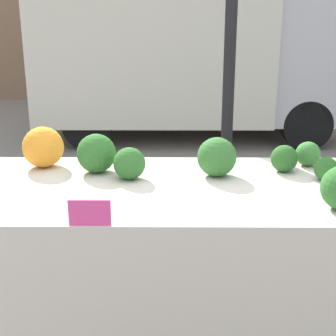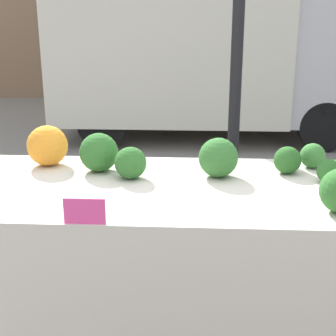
{
  "view_description": "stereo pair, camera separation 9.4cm",
  "coord_description": "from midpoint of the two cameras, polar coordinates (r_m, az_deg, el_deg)",
  "views": [
    {
      "loc": [
        0.01,
        -1.97,
        1.58
      ],
      "look_at": [
        0.0,
        0.0,
        0.97
      ],
      "focal_mm": 50.0,
      "sensor_mm": 36.0,
      "label": 1
    },
    {
      "loc": [
        0.11,
        -1.96,
        1.58
      ],
      "look_at": [
        0.0,
        0.0,
        0.97
      ],
      "focal_mm": 50.0,
      "sensor_mm": 36.0,
      "label": 2
    }
  ],
  "objects": [
    {
      "name": "tent_pole",
      "position": [
        2.83,
        9.12,
        8.36
      ],
      "size": [
        0.07,
        0.07,
        2.31
      ],
      "color": "black",
      "rests_on": "ground_plane"
    },
    {
      "name": "parked_truck",
      "position": [
        6.87,
        4.36,
        15.81
      ],
      "size": [
        4.22,
        2.19,
        2.72
      ],
      "color": "silver",
      "rests_on": "ground_plane"
    },
    {
      "name": "market_table",
      "position": [
        2.06,
        1.21,
        -5.54
      ],
      "size": [
        2.11,
        0.9,
        0.89
      ],
      "color": "beige",
      "rests_on": "ground_plane"
    },
    {
      "name": "orange_cauliflower",
      "position": [
        2.42,
        -13.41,
        2.66
      ],
      "size": [
        0.2,
        0.2,
        0.2
      ],
      "color": "orange",
      "rests_on": "market_table"
    },
    {
      "name": "broccoli_head_0",
      "position": [
        2.23,
        20.2,
        -0.37
      ],
      "size": [
        0.11,
        0.11,
        0.11
      ],
      "color": "#285B23",
      "rests_on": "market_table"
    },
    {
      "name": "broccoli_head_1",
      "position": [
        2.19,
        7.38,
        1.26
      ],
      "size": [
        0.19,
        0.19,
        0.19
      ],
      "color": "#336B2D",
      "rests_on": "market_table"
    },
    {
      "name": "broccoli_head_3",
      "position": [
        2.44,
        18.28,
        1.43
      ],
      "size": [
        0.12,
        0.12,
        0.12
      ],
      "color": "#387533",
      "rests_on": "market_table"
    },
    {
      "name": "broccoli_head_4",
      "position": [
        2.16,
        -3.35,
        0.62
      ],
      "size": [
        0.15,
        0.15,
        0.15
      ],
      "color": "#2D6628",
      "rests_on": "market_table"
    },
    {
      "name": "broccoli_head_5",
      "position": [
        2.27,
        -7.26,
        1.89
      ],
      "size": [
        0.19,
        0.19,
        0.19
      ],
      "color": "#2D6628",
      "rests_on": "market_table"
    },
    {
      "name": "broccoli_head_6",
      "position": [
        2.31,
        15.49,
        0.93
      ],
      "size": [
        0.13,
        0.13,
        0.13
      ],
      "color": "#285B23",
      "rests_on": "market_table"
    },
    {
      "name": "price_sign",
      "position": [
        1.69,
        -8.58,
        -5.26
      ],
      "size": [
        0.15,
        0.01,
        0.1
      ],
      "color": "#EF4793",
      "rests_on": "market_table"
    }
  ]
}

